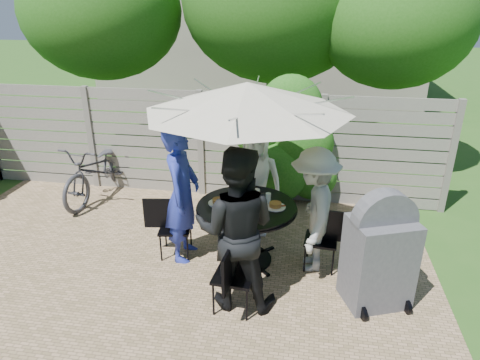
% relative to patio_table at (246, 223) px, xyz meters
% --- Properties ---
extents(backyard_envelope, '(60.00, 60.00, 5.00)m').
position_rel_patio_table_xyz_m(backyard_envelope, '(-1.00, 9.25, 2.04)').
color(backyard_envelope, '#2C581B').
rests_on(backyard_envelope, ground).
extents(patio_table, '(1.27, 1.27, 0.82)m').
position_rel_patio_table_xyz_m(patio_table, '(0.00, 0.00, 0.00)').
color(patio_table, black).
rests_on(patio_table, ground).
extents(umbrella, '(2.47, 2.47, 2.35)m').
position_rel_patio_table_xyz_m(umbrella, '(-0.00, 0.00, 1.61)').
color(umbrella, silver).
rests_on(umbrella, ground).
extents(chair_back, '(0.51, 0.72, 0.97)m').
position_rel_patio_table_xyz_m(chair_back, '(-0.01, 0.97, -0.28)').
color(chair_back, black).
rests_on(chair_back, ground).
extents(person_back, '(0.80, 0.53, 1.62)m').
position_rel_patio_table_xyz_m(person_back, '(-0.01, 0.83, 0.24)').
color(person_back, white).
rests_on(person_back, ground).
extents(chair_left, '(0.63, 0.46, 0.84)m').
position_rel_patio_table_xyz_m(chair_left, '(-0.96, -0.02, -0.32)').
color(chair_left, black).
rests_on(chair_left, ground).
extents(person_left, '(0.45, 0.67, 1.82)m').
position_rel_patio_table_xyz_m(person_left, '(-0.83, -0.01, 0.34)').
color(person_left, '#2532A3').
rests_on(person_left, ground).
extents(chair_front, '(0.46, 0.66, 0.89)m').
position_rel_patio_table_xyz_m(chair_front, '(0.01, -0.96, -0.30)').
color(chair_front, black).
rests_on(chair_front, ground).
extents(person_front, '(0.92, 0.73, 1.88)m').
position_rel_patio_table_xyz_m(person_front, '(0.01, -0.83, 0.37)').
color(person_front, black).
rests_on(person_front, ground).
extents(chair_right, '(0.61, 0.43, 0.83)m').
position_rel_patio_table_xyz_m(chair_right, '(0.96, 0.01, -0.32)').
color(chair_right, black).
rests_on(chair_right, ground).
extents(person_right, '(0.62, 1.05, 1.62)m').
position_rel_patio_table_xyz_m(person_right, '(0.83, 0.01, 0.24)').
color(person_right, '#B8B9B3').
rests_on(person_right, ground).
extents(plate_back, '(0.26, 0.26, 0.06)m').
position_rel_patio_table_xyz_m(plate_back, '(-0.01, 0.36, 0.27)').
color(plate_back, white).
rests_on(plate_back, patio_table).
extents(plate_left, '(0.26, 0.26, 0.06)m').
position_rel_patio_table_xyz_m(plate_left, '(-0.36, -0.01, 0.27)').
color(plate_left, white).
rests_on(plate_left, patio_table).
extents(plate_front, '(0.26, 0.26, 0.06)m').
position_rel_patio_table_xyz_m(plate_front, '(0.01, -0.36, 0.27)').
color(plate_front, white).
rests_on(plate_front, patio_table).
extents(plate_right, '(0.26, 0.26, 0.06)m').
position_rel_patio_table_xyz_m(plate_right, '(0.36, 0.01, 0.27)').
color(plate_right, white).
rests_on(plate_right, patio_table).
extents(glass_back, '(0.07, 0.07, 0.14)m').
position_rel_patio_table_xyz_m(glass_back, '(-0.11, 0.26, 0.32)').
color(glass_back, silver).
rests_on(glass_back, patio_table).
extents(glass_left, '(0.07, 0.07, 0.14)m').
position_rel_patio_table_xyz_m(glass_left, '(-0.26, -0.11, 0.32)').
color(glass_left, silver).
rests_on(glass_left, patio_table).
extents(glass_front, '(0.07, 0.07, 0.14)m').
position_rel_patio_table_xyz_m(glass_front, '(0.11, -0.26, 0.32)').
color(glass_front, silver).
rests_on(glass_front, patio_table).
extents(glass_right, '(0.07, 0.07, 0.14)m').
position_rel_patio_table_xyz_m(glass_right, '(0.26, 0.11, 0.32)').
color(glass_right, silver).
rests_on(glass_right, patio_table).
extents(syrup_jug, '(0.09, 0.09, 0.16)m').
position_rel_patio_table_xyz_m(syrup_jug, '(-0.06, 0.05, 0.33)').
color(syrup_jug, '#59280C').
rests_on(syrup_jug, patio_table).
extents(coffee_cup, '(0.08, 0.08, 0.12)m').
position_rel_patio_table_xyz_m(coffee_cup, '(0.10, 0.22, 0.31)').
color(coffee_cup, '#C6B293').
rests_on(coffee_cup, patio_table).
extents(bicycle, '(0.91, 2.00, 1.02)m').
position_rel_patio_table_xyz_m(bicycle, '(-2.80, 1.56, -0.06)').
color(bicycle, '#333338').
rests_on(bicycle, ground).
extents(bbq_grill, '(0.82, 0.73, 1.39)m').
position_rel_patio_table_xyz_m(bbq_grill, '(1.56, -0.56, 0.06)').
color(bbq_grill, '#58585D').
rests_on(bbq_grill, ground).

